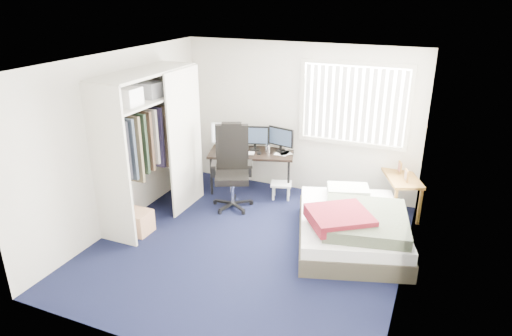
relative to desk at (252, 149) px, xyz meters
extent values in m
plane|color=black|center=(0.71, -1.76, -0.74)|extent=(4.20, 4.20, 0.00)
plane|color=silver|center=(0.71, 0.34, 0.51)|extent=(4.00, 0.00, 4.00)
plane|color=silver|center=(0.71, -3.86, 0.51)|extent=(4.00, 0.00, 4.00)
plane|color=silver|center=(-1.29, -1.76, 0.51)|extent=(0.00, 4.20, 4.20)
plane|color=silver|center=(2.71, -1.76, 0.51)|extent=(0.00, 4.20, 4.20)
plane|color=white|center=(0.71, -1.76, 1.76)|extent=(4.20, 4.20, 0.00)
cube|color=white|center=(1.61, 0.32, 0.86)|extent=(1.60, 0.02, 1.20)
cube|color=beige|center=(1.61, 0.29, 1.49)|extent=(1.72, 0.06, 0.06)
cube|color=beige|center=(1.61, 0.29, 0.23)|extent=(1.72, 0.06, 0.06)
cube|color=white|center=(1.61, 0.26, 0.86)|extent=(1.60, 0.04, 1.16)
cube|color=beige|center=(-0.99, -2.36, 0.36)|extent=(0.60, 0.04, 2.20)
cube|color=beige|center=(-0.99, -0.56, 0.36)|extent=(0.60, 0.04, 2.20)
cube|color=beige|center=(-0.99, -1.46, 1.46)|extent=(0.60, 1.80, 0.04)
cube|color=beige|center=(-0.99, -1.46, 1.08)|extent=(0.56, 1.74, 0.03)
cylinder|color=silver|center=(-0.99, -1.46, 0.96)|extent=(0.03, 1.72, 0.03)
cube|color=#26262B|center=(-0.99, -1.56, 0.51)|extent=(0.38, 1.10, 0.90)
cube|color=beige|center=(-0.67, -1.01, 0.36)|extent=(0.03, 0.90, 2.20)
cube|color=white|center=(-0.99, -1.91, 1.22)|extent=(0.38, 0.30, 0.24)
cube|color=gray|center=(-0.99, -1.41, 1.21)|extent=(0.34, 0.28, 0.22)
cube|color=black|center=(0.00, -0.03, -0.06)|extent=(1.55, 1.04, 0.04)
cylinder|color=black|center=(-0.54, -0.47, -0.41)|extent=(0.04, 0.04, 0.66)
cylinder|color=black|center=(-0.69, 0.05, -0.41)|extent=(0.04, 0.04, 0.66)
cylinder|color=black|center=(0.70, -0.10, -0.41)|extent=(0.04, 0.04, 0.66)
cylinder|color=black|center=(0.55, 0.42, -0.41)|extent=(0.04, 0.04, 0.66)
cube|color=white|center=(-0.46, -0.05, 0.24)|extent=(0.49, 0.17, 0.36)
cube|color=white|center=(-0.46, -0.05, 0.24)|extent=(0.43, 0.13, 0.31)
cube|color=black|center=(0.02, 0.10, 0.22)|extent=(0.47, 0.17, 0.32)
cube|color=#1E2838|center=(0.02, 0.10, 0.22)|extent=(0.41, 0.13, 0.27)
cube|color=black|center=(0.45, 0.19, 0.22)|extent=(0.47, 0.17, 0.32)
cube|color=#1E2838|center=(0.45, 0.19, 0.22)|extent=(0.41, 0.13, 0.27)
cube|color=white|center=(-0.10, -0.16, -0.03)|extent=(0.42, 0.25, 0.02)
cube|color=black|center=(0.17, -0.08, -0.03)|extent=(0.09, 0.11, 0.02)
cylinder|color=silver|center=(0.29, 0.01, 0.04)|extent=(0.08, 0.08, 0.16)
cube|color=white|center=(0.00, -0.03, -0.04)|extent=(0.37, 0.35, 0.00)
cube|color=black|center=(-0.01, -0.76, -0.67)|extent=(0.83, 0.83, 0.12)
cylinder|color=silver|center=(-0.01, -0.76, -0.46)|extent=(0.06, 0.06, 0.42)
cube|color=black|center=(-0.01, -0.76, -0.22)|extent=(0.69, 0.69, 0.10)
cube|color=black|center=(-0.11, -0.54, 0.20)|extent=(0.52, 0.31, 0.73)
cube|color=black|center=(-0.11, -0.54, 0.51)|extent=(0.34, 0.24, 0.17)
cube|color=black|center=(-0.26, -0.88, 0.00)|extent=(0.19, 0.30, 0.04)
cube|color=black|center=(0.25, -0.64, 0.00)|extent=(0.19, 0.30, 0.04)
cube|color=white|center=(0.60, -0.15, -0.48)|extent=(0.40, 0.35, 0.03)
cylinder|color=white|center=(0.50, -0.27, -0.61)|extent=(0.04, 0.04, 0.25)
cylinder|color=white|center=(0.45, -0.10, -0.61)|extent=(0.04, 0.04, 0.25)
cylinder|color=white|center=(0.74, -0.20, -0.61)|extent=(0.04, 0.04, 0.25)
cylinder|color=white|center=(0.69, -0.03, -0.61)|extent=(0.04, 0.04, 0.25)
cube|color=brown|center=(2.46, 0.09, -0.14)|extent=(0.75, 0.99, 0.04)
cube|color=brown|center=(2.44, -0.35, -0.45)|extent=(0.05, 0.05, 0.57)
cube|color=brown|center=(2.13, 0.40, -0.45)|extent=(0.05, 0.05, 0.57)
cube|color=brown|center=(2.78, -0.21, -0.45)|extent=(0.05, 0.05, 0.57)
cube|color=brown|center=(2.47, 0.54, -0.45)|extent=(0.05, 0.05, 0.57)
cube|color=brown|center=(2.54, -0.09, -0.03)|extent=(0.07, 0.14, 0.18)
cube|color=brown|center=(2.41, 0.22, -0.03)|extent=(0.07, 0.14, 0.18)
cube|color=#3D392C|center=(1.96, -1.10, -0.62)|extent=(1.89, 2.20, 0.24)
cube|color=white|center=(1.96, -1.10, -0.42)|extent=(1.84, 2.15, 0.17)
cube|color=beige|center=(1.77, -0.47, -0.27)|extent=(0.69, 0.56, 0.14)
cube|color=#3A4231|center=(2.18, -1.29, -0.27)|extent=(1.25, 1.34, 0.18)
cube|color=#570E13|center=(1.87, -1.49, -0.20)|extent=(1.02, 1.00, 0.16)
cube|color=tan|center=(-0.94, -2.03, -0.57)|extent=(0.44, 0.34, 0.33)
camera|label=1|loc=(2.91, -6.69, 2.57)|focal=32.00mm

